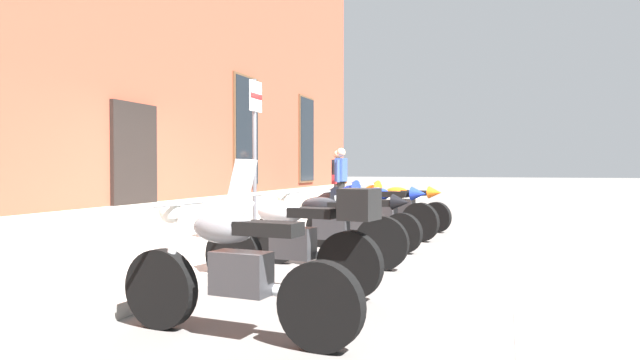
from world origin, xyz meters
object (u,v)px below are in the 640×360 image
object	(u,v)px
motorcycle_orange_sport	(397,203)
pedestrian_blue_top	(341,177)
motorcycle_black_sport	(357,215)
parking_sign	(255,138)
motorcycle_grey_naked	(233,273)
motorcycle_black_naked	(326,229)
pedestrian_dark_jacket	(338,177)
motorcycle_blue_sport	(378,207)
motorcycle_silver_touring	(298,238)

from	to	relation	value
motorcycle_orange_sport	pedestrian_blue_top	xyz separation A→B (m)	(1.88, 1.75, 0.49)
motorcycle_black_sport	parking_sign	size ratio (longest dim) A/B	0.80
motorcycle_grey_naked	motorcycle_black_naked	world-z (taller)	motorcycle_grey_naked
pedestrian_dark_jacket	motorcycle_blue_sport	bearing A→B (deg)	-154.69
motorcycle_orange_sport	pedestrian_blue_top	distance (m)	2.61
motorcycle_orange_sport	parking_sign	xyz separation A→B (m)	(-3.96, 1.36, 1.15)
pedestrian_blue_top	motorcycle_grey_naked	bearing A→B (deg)	-168.50
motorcycle_grey_naked	motorcycle_orange_sport	bearing A→B (deg)	1.57
pedestrian_blue_top	pedestrian_dark_jacket	xyz separation A→B (m)	(0.84, 0.34, -0.02)
motorcycle_silver_touring	motorcycle_black_naked	world-z (taller)	motorcycle_silver_touring
motorcycle_black_sport	pedestrian_blue_top	world-z (taller)	pedestrian_blue_top
pedestrian_dark_jacket	parking_sign	size ratio (longest dim) A/B	0.66
motorcycle_black_naked	pedestrian_dark_jacket	world-z (taller)	pedestrian_dark_jacket
pedestrian_dark_jacket	motorcycle_black_sport	bearing A→B (deg)	-160.67
parking_sign	motorcycle_black_sport	bearing A→B (deg)	-53.85
motorcycle_blue_sport	pedestrian_blue_top	bearing A→B (deg)	26.12
motorcycle_blue_sport	motorcycle_orange_sport	distance (m)	1.53
motorcycle_silver_touring	pedestrian_blue_top	size ratio (longest dim) A/B	1.24
motorcycle_black_sport	pedestrian_blue_top	distance (m)	5.20
motorcycle_black_sport	motorcycle_blue_sport	size ratio (longest dim) A/B	0.92
motorcycle_blue_sport	pedestrian_blue_top	distance (m)	3.83
pedestrian_blue_top	motorcycle_blue_sport	bearing A→B (deg)	-153.88
motorcycle_black_sport	parking_sign	world-z (taller)	parking_sign
motorcycle_black_sport	motorcycle_orange_sport	bearing A→B (deg)	-1.33
motorcycle_orange_sport	pedestrian_blue_top	size ratio (longest dim) A/B	1.27
motorcycle_grey_naked	motorcycle_black_sport	bearing A→B (deg)	3.42
motorcycle_orange_sport	pedestrian_dark_jacket	size ratio (longest dim) A/B	1.30
motorcycle_blue_sport	pedestrian_dark_jacket	xyz separation A→B (m)	(4.25, 2.01, 0.45)
motorcycle_grey_naked	pedestrian_blue_top	size ratio (longest dim) A/B	1.24
motorcycle_grey_naked	motorcycle_black_naked	bearing A→B (deg)	5.08
motorcycle_grey_naked	motorcycle_silver_touring	distance (m)	1.57
motorcycle_silver_touring	motorcycle_black_naked	bearing A→B (deg)	7.29
motorcycle_black_naked	motorcycle_orange_sport	distance (m)	4.59
motorcycle_grey_naked	parking_sign	world-z (taller)	parking_sign
motorcycle_black_sport	pedestrian_dark_jacket	bearing A→B (deg)	19.33
motorcycle_grey_naked	motorcycle_orange_sport	world-z (taller)	motorcycle_grey_naked
motorcycle_grey_naked	motorcycle_silver_touring	bearing A→B (deg)	2.81
motorcycle_blue_sport	motorcycle_black_sport	bearing A→B (deg)	-179.85
motorcycle_black_sport	motorcycle_orange_sport	xyz separation A→B (m)	(3.02, -0.07, 0.01)
motorcycle_silver_touring	motorcycle_grey_naked	bearing A→B (deg)	-177.19
motorcycle_silver_touring	pedestrian_blue_top	world-z (taller)	pedestrian_blue_top
motorcycle_blue_sport	parking_sign	bearing A→B (deg)	152.11
motorcycle_black_naked	pedestrian_blue_top	world-z (taller)	pedestrian_blue_top
motorcycle_orange_sport	motorcycle_blue_sport	bearing A→B (deg)	177.23
motorcycle_silver_touring	motorcycle_black_sport	world-z (taller)	motorcycle_silver_touring
motorcycle_grey_naked	pedestrian_dark_jacket	distance (m)	10.73
pedestrian_dark_jacket	motorcycle_orange_sport	bearing A→B (deg)	-142.57
motorcycle_grey_naked	motorcycle_black_sport	distance (m)	4.74
pedestrian_dark_jacket	motorcycle_grey_naked	bearing A→B (deg)	-167.63
motorcycle_blue_sport	pedestrian_blue_top	xyz separation A→B (m)	(3.41, 1.67, 0.47)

